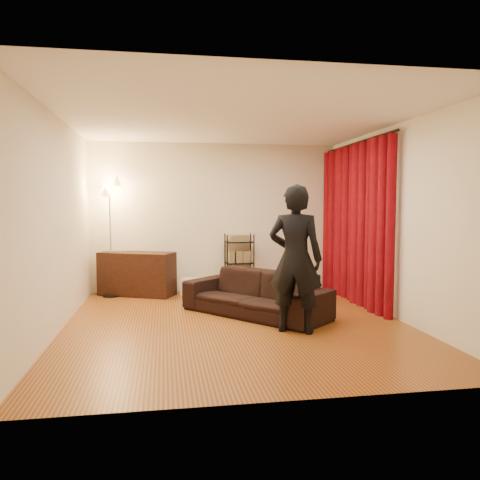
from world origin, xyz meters
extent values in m
plane|color=#985F25|center=(0.00, 0.00, 0.00)|extent=(5.00, 5.00, 0.00)
plane|color=white|center=(0.00, 0.00, 2.70)|extent=(5.00, 5.00, 0.00)
plane|color=#ECE2C4|center=(0.00, 2.50, 1.35)|extent=(5.00, 0.00, 5.00)
plane|color=#ECE2C4|center=(0.00, -2.50, 1.35)|extent=(5.00, 0.00, 5.00)
plane|color=#ECE2C4|center=(-2.25, 0.00, 1.35)|extent=(0.00, 5.00, 5.00)
plane|color=#ECE2C4|center=(2.25, 0.00, 1.35)|extent=(0.00, 5.00, 5.00)
cylinder|color=black|center=(2.15, 1.12, 2.58)|extent=(0.04, 2.65, 0.04)
imported|color=black|center=(0.35, 0.45, 0.31)|extent=(2.06, 2.18, 0.63)
imported|color=black|center=(0.66, -0.51, 0.92)|extent=(0.80, 0.70, 1.84)
cube|color=black|center=(-1.42, 2.23, 0.38)|extent=(1.38, 0.98, 0.76)
camera|label=1|loc=(-0.94, -6.07, 1.60)|focal=35.00mm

